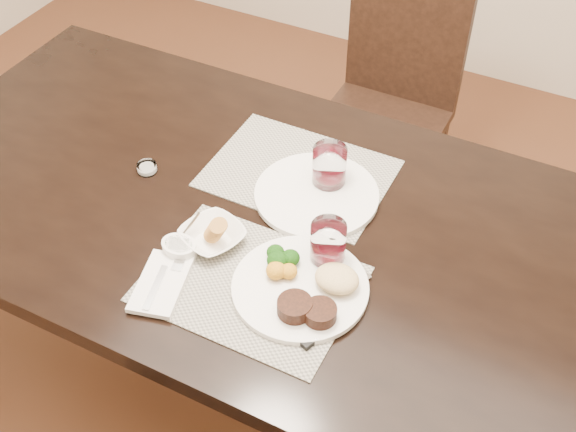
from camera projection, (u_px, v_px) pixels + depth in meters
The scene contains 14 objects.
ground_plane at pixel (269, 380), 2.30m from camera, with size 4.50×4.50×0.00m, color #4F2B19.
dining_table at pixel (264, 235), 1.83m from camera, with size 2.00×1.00×0.75m.
chair_far at pixel (391, 97), 2.54m from camera, with size 0.42×0.42×0.90m.
placemat_near at pixel (250, 284), 1.61m from camera, with size 0.46×0.34×0.00m, color gray.
placemat_far at pixel (299, 173), 1.88m from camera, with size 0.46×0.34×0.00m, color gray.
dinner_plate at pixel (305, 287), 1.58m from camera, with size 0.30×0.30×0.05m.
napkin_fork at pixel (162, 283), 1.60m from camera, with size 0.14×0.20×0.02m.
steak_knife at pixel (327, 322), 1.53m from camera, with size 0.07×0.25×0.01m.
cracker_bowl at pixel (213, 236), 1.69m from camera, with size 0.18×0.18×0.06m.
sauce_ramekin at pixel (179, 248), 1.66m from camera, with size 0.08×0.13×0.07m.
wine_glass_near at pixel (328, 246), 1.62m from camera, with size 0.08×0.08×0.11m.
far_plate at pixel (317, 194), 1.81m from camera, with size 0.31×0.31×0.01m, color white.
wine_glass_far at pixel (329, 169), 1.80m from camera, with size 0.09×0.09×0.12m.
salt_cellar at pixel (147, 168), 1.88m from camera, with size 0.05×0.05×0.02m.
Camera 1 is at (0.63, -1.10, 1.99)m, focal length 45.00 mm.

